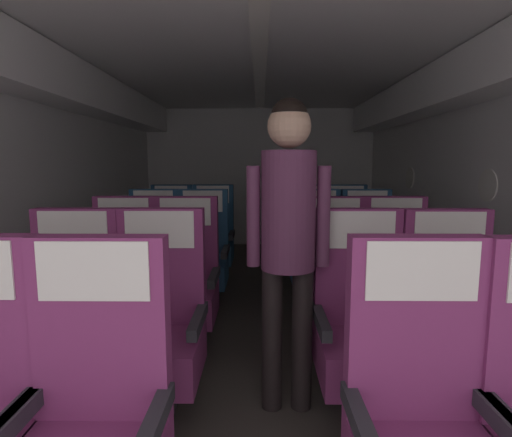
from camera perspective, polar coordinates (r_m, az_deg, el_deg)
The scene contains 21 objects.
ground at distance 3.47m, azimuth 0.47°, elevation -14.78°, with size 3.90×7.08×0.02m, color #3D3833.
fuselage_shell at distance 3.50m, azimuth 0.52°, elevation 12.75°, with size 3.78×6.73×2.24m.
seat_a_left_aisle at distance 1.57m, azimuth -22.34°, elevation -26.36°, with size 0.49×0.48×1.08m.
seat_a_right_window at distance 1.58m, azimuth 22.69°, elevation -26.25°, with size 0.49×0.48×1.08m.
seat_b_left_window at distance 2.42m, azimuth -24.65°, elevation -13.97°, with size 0.49×0.48×1.08m.
seat_b_left_aisle at distance 2.28m, azimuth -13.61°, elevation -14.87°, with size 0.49×0.48×1.08m.
seat_b_right_aisle at distance 2.41m, azimuth 25.86°, elevation -14.09°, with size 0.49×0.48×1.08m.
seat_b_right_window at distance 2.27m, azimuth 14.59°, elevation -14.92°, with size 0.49×0.48×1.08m.
seat_c_left_window at distance 3.14m, azimuth -18.32°, elevation -8.68°, with size 0.49×0.48×1.08m.
seat_c_left_aisle at distance 3.01m, azimuth -10.02°, elevation -9.08°, with size 0.49×0.48×1.08m.
seat_c_right_aisle at distance 3.15m, azimuth 19.29°, elevation -8.66°, with size 0.49×0.48×1.08m.
seat_c_right_window at distance 3.02m, azimuth 11.02°, elevation -9.08°, with size 0.49×0.48×1.08m.
seat_d_left_window at distance 3.91m, azimuth -14.38°, elevation -5.29°, with size 0.49×0.48×1.08m.
seat_d_left_aisle at distance 3.81m, azimuth -7.58°, elevation -5.46°, with size 0.49×0.48×1.08m.
seat_d_right_aisle at distance 3.91m, azimuth 15.49°, elevation -5.33°, with size 0.49×0.48×1.08m.
seat_d_right_window at distance 3.83m, azimuth 8.51°, elevation -5.42°, with size 0.49×0.48×1.08m.
seat_e_left_window at distance 4.68m, azimuth -11.96°, elevation -3.07°, with size 0.49×0.48×1.08m.
seat_e_left_aisle at distance 4.63m, azimuth -6.16°, elevation -3.07°, with size 0.49×0.48×1.08m.
seat_e_right_aisle at distance 4.69m, azimuth 12.79°, elevation -3.08°, with size 0.49×0.48×1.08m.
seat_e_right_window at distance 4.60m, azimuth 7.15°, elevation -3.15°, with size 0.49×0.48×1.08m.
flight_attendant at distance 2.08m, azimuth 4.58°, elevation -0.61°, with size 0.43×0.28×1.65m.
Camera 1 is at (0.01, 0.13, 1.32)m, focal length 28.32 mm.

